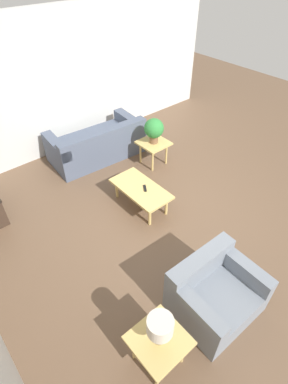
{
  "coord_description": "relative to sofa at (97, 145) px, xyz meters",
  "views": [
    {
      "loc": [
        -2.4,
        2.72,
        3.58
      ],
      "look_at": [
        0.26,
        0.45,
        0.55
      ],
      "focal_mm": 28.0,
      "sensor_mm": 36.0,
      "label": 1
    }
  ],
  "objects": [
    {
      "name": "side_table_plant",
      "position": [
        -0.92,
        -0.72,
        0.13
      ],
      "size": [
        0.55,
        0.55,
        0.49
      ],
      "color": "tan",
      "rests_on": "ground_plane"
    },
    {
      "name": "side_table_lamp",
      "position": [
        -3.75,
        1.75,
        0.13
      ],
      "size": [
        0.55,
        0.55,
        0.49
      ],
      "color": "tan",
      "rests_on": "ground_plane"
    },
    {
      "name": "remote_control",
      "position": [
        -1.79,
        0.25,
        0.11
      ],
      "size": [
        0.16,
        0.12,
        0.02
      ],
      "color": "black",
      "rests_on": "coffee_table"
    },
    {
      "name": "ground_plane",
      "position": [
        -2.24,
        -0.02,
        -0.29
      ],
      "size": [
        14.0,
        14.0,
        0.0
      ],
      "primitive_type": "plane",
      "color": "brown"
    },
    {
      "name": "table_lamp",
      "position": [
        -3.75,
        1.75,
        0.46
      ],
      "size": [
        0.26,
        0.26,
        0.4
      ],
      "color": "#997F4C",
      "rests_on": "side_table_lamp"
    },
    {
      "name": "wall_right",
      "position": [
        0.82,
        -0.02,
        1.06
      ],
      "size": [
        0.12,
        7.2,
        2.7
      ],
      "color": "silver",
      "rests_on": "ground_plane"
    },
    {
      "name": "coffee_table",
      "position": [
        -1.72,
        0.29,
        0.05
      ],
      "size": [
        1.07,
        0.55,
        0.39
      ],
      "color": "tan",
      "rests_on": "ground_plane"
    },
    {
      "name": "armchair",
      "position": [
        -3.72,
        0.81,
        0.0
      ],
      "size": [
        0.87,
        1.02,
        0.74
      ],
      "rotation": [
        0.0,
        0.0,
        -1.6
      ],
      "color": "slate",
      "rests_on": "ground_plane"
    },
    {
      "name": "sofa",
      "position": [
        0.0,
        0.0,
        0.0
      ],
      "size": [
        1.08,
        1.94,
        0.76
      ],
      "rotation": [
        0.0,
        0.0,
        1.5
      ],
      "color": "#4C566B",
      "rests_on": "ground_plane"
    },
    {
      "name": "potted_plant",
      "position": [
        -0.92,
        -0.72,
        0.49
      ],
      "size": [
        0.38,
        0.38,
        0.49
      ],
      "color": "brown",
      "rests_on": "side_table_plant"
    }
  ]
}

